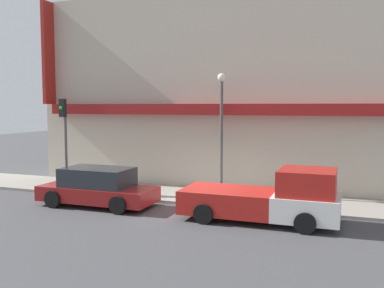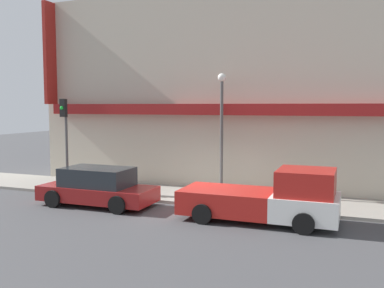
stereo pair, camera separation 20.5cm
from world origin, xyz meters
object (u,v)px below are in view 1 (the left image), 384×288
Objects in this scene: pickup_truck at (270,198)px; street_lamp at (221,118)px; parked_car at (98,187)px; fire_hydrant at (259,196)px; traffic_light at (64,128)px.

pickup_truck is 1.02× the size of street_lamp.
street_lamp reaches higher than parked_car.
fire_hydrant is (-0.73, 1.75, -0.33)m from pickup_truck.
traffic_light is (-2.77, 1.68, 2.20)m from parked_car.
street_lamp is at bearing 139.05° from fire_hydrant.
street_lamp is at bearing 127.03° from pickup_truck.
street_lamp reaches higher than traffic_light.
street_lamp is (-2.76, 3.52, 2.59)m from pickup_truck.
street_lamp reaches higher than pickup_truck.
street_lamp is 7.03m from traffic_light.
traffic_light is (-6.77, -1.84, -0.47)m from street_lamp.
fire_hydrant is at bearing -40.95° from street_lamp.
traffic_light is at bearing -179.52° from fire_hydrant.
pickup_truck is at bearing -67.48° from fire_hydrant.
fire_hydrant is 3.97m from street_lamp.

